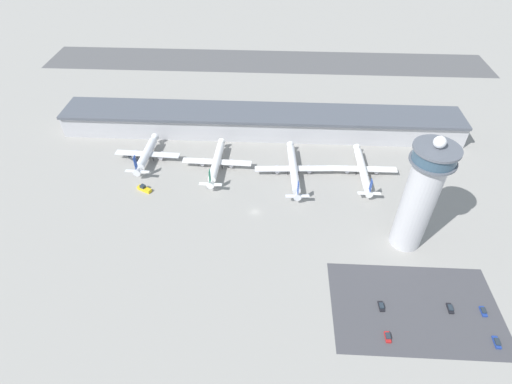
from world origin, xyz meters
TOP-DOWN VIEW (x-y plane):
  - ground_plane at (0.00, 0.00)m, footprint 1000.00×1000.00m
  - terminal_building at (0.00, 70.00)m, footprint 236.37×25.00m
  - runway_strip at (0.00, 175.54)m, footprint 354.55×44.00m
  - control_tower at (67.47, -15.22)m, footprint 17.57×17.57m
  - parking_lot_surface at (64.16, -49.52)m, footprint 64.00×40.00m
  - airplane_gate_alpha at (-61.97, 38.11)m, footprint 36.19×34.65m
  - airplane_gate_bravo at (-22.55, 32.91)m, footprint 37.72×40.15m
  - airplane_gate_charlie at (18.89, 29.29)m, footprint 41.19×46.08m
  - airplane_gate_delta at (55.34, 31.18)m, footprint 36.82×41.26m
  - service_truck_catering at (-57.44, 12.92)m, footprint 8.05×5.66m
  - service_truck_fuel at (-70.47, 38.75)m, footprint 6.07×5.27m
  - car_white_wagon at (51.12, -62.40)m, footprint 1.87×4.29m
  - car_black_suv at (77.22, -49.33)m, footprint 1.83×4.53m
  - car_navy_sedan at (89.48, -62.51)m, footprint 2.02×4.81m
  - car_silver_sedan at (89.43, -49.99)m, footprint 1.84×4.43m
  - car_red_hatchback at (51.13, -49.76)m, footprint 1.99×4.51m

SIDE VIEW (x-z plane):
  - ground_plane at x=0.00m, z-range 0.00..0.00m
  - runway_strip at x=0.00m, z-range 0.00..0.01m
  - parking_lot_surface at x=64.16m, z-range 0.00..0.01m
  - car_silver_sedan at x=89.43m, z-range -0.16..1.20m
  - car_red_hatchback at x=51.13m, z-range -0.16..1.21m
  - car_black_suv at x=77.22m, z-range -0.16..1.27m
  - car_navy_sedan at x=89.48m, z-range -0.17..1.32m
  - car_white_wagon at x=51.12m, z-range -0.17..1.35m
  - service_truck_catering at x=-57.44m, z-range -0.48..2.67m
  - service_truck_fuel at x=-70.47m, z-range -0.48..2.68m
  - airplane_gate_delta at x=55.34m, z-range -2.28..10.37m
  - airplane_gate_charlie at x=18.89m, z-range -2.32..10.82m
  - airplane_gate_bravo at x=-22.55m, z-range -2.21..11.09m
  - airplane_gate_alpha at x=-61.97m, z-range -2.56..11.81m
  - terminal_building at x=0.00m, z-range 0.10..14.49m
  - control_tower at x=67.47m, z-range -0.53..54.97m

